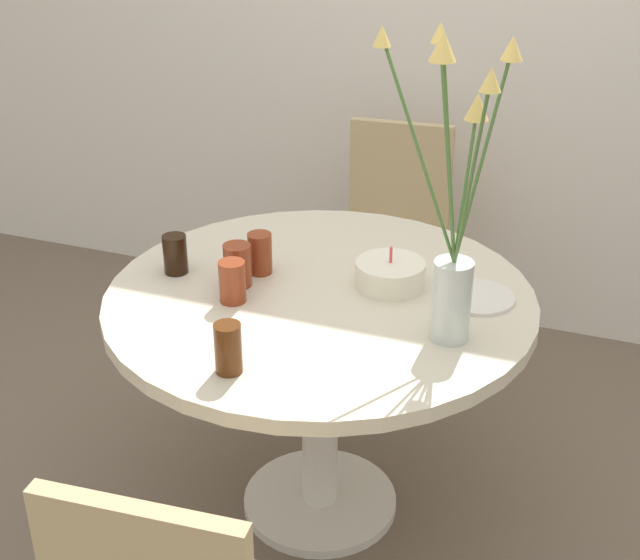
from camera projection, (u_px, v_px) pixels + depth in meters
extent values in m
plane|color=#6B5B4C|center=(320.00, 504.00, 2.71)|extent=(16.00, 16.00, 0.00)
cylinder|color=beige|center=(320.00, 300.00, 2.39)|extent=(1.15, 1.15, 0.04)
cylinder|color=silver|center=(320.00, 407.00, 2.54)|extent=(0.10, 0.10, 0.66)
cylinder|color=silver|center=(320.00, 500.00, 2.70)|extent=(0.46, 0.46, 0.03)
cube|color=tan|center=(387.00, 263.00, 3.27)|extent=(0.43, 0.43, 0.04)
cube|color=tan|center=(400.00, 182.00, 3.31)|extent=(0.38, 0.06, 0.46)
cylinder|color=tan|center=(330.00, 329.00, 3.26)|extent=(0.03, 0.03, 0.39)
cylinder|color=tan|center=(421.00, 343.00, 3.18)|extent=(0.03, 0.03, 0.39)
cylinder|color=tan|center=(353.00, 288.00, 3.55)|extent=(0.03, 0.03, 0.39)
cylinder|color=tan|center=(437.00, 299.00, 3.47)|extent=(0.03, 0.03, 0.39)
cylinder|color=white|center=(390.00, 274.00, 2.40)|extent=(0.19, 0.19, 0.07)
cylinder|color=#E54C4C|center=(391.00, 255.00, 2.37)|extent=(0.01, 0.01, 0.04)
cylinder|color=silver|center=(451.00, 301.00, 2.13)|extent=(0.10, 0.10, 0.20)
cylinder|color=#4C7538|center=(466.00, 186.00, 2.04)|extent=(0.01, 0.11, 0.35)
cone|color=#EFCC66|center=(477.00, 106.00, 2.00)|extent=(0.06, 0.06, 0.06)
cylinder|color=#4C7538|center=(482.00, 161.00, 1.96)|extent=(0.09, 0.03, 0.50)
cone|color=#EFCC66|center=(513.00, 48.00, 1.84)|extent=(0.05, 0.05, 0.05)
cylinder|color=#4C7538|center=(448.00, 152.00, 2.00)|extent=(0.09, 0.06, 0.51)
cone|color=#EFCC66|center=(440.00, 32.00, 1.91)|extent=(0.04, 0.04, 0.04)
cylinder|color=#4C7538|center=(471.00, 179.00, 1.91)|extent=(0.08, 0.14, 0.47)
cone|color=#EFCC66|center=(491.00, 80.00, 1.73)|extent=(0.04, 0.04, 0.05)
cylinder|color=#4C7538|center=(419.00, 153.00, 2.01)|extent=(0.21, 0.05, 0.50)
cone|color=#EFCC66|center=(382.00, 36.00, 1.95)|extent=(0.04, 0.04, 0.05)
cylinder|color=#4C7538|center=(449.00, 161.00, 1.96)|extent=(0.06, 0.04, 0.50)
cone|color=#EFCC66|center=(443.00, 46.00, 1.84)|extent=(0.06, 0.06, 0.06)
cylinder|color=silver|center=(477.00, 297.00, 2.35)|extent=(0.20, 0.20, 0.01)
cylinder|color=black|center=(175.00, 254.00, 2.46)|extent=(0.07, 0.07, 0.11)
cylinder|color=#51280F|center=(228.00, 348.00, 2.01)|extent=(0.06, 0.06, 0.12)
cylinder|color=maroon|center=(237.00, 265.00, 2.39)|extent=(0.08, 0.08, 0.12)
cylinder|color=maroon|center=(232.00, 282.00, 2.31)|extent=(0.07, 0.07, 0.11)
cylinder|color=maroon|center=(260.00, 253.00, 2.46)|extent=(0.07, 0.07, 0.12)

